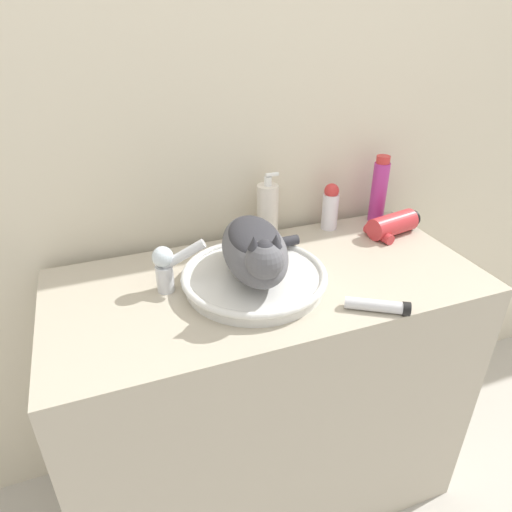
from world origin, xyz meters
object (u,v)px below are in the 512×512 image
Objects in this scene: deodorant_stick at (330,206)px; soap_pump_bottle at (268,212)px; cream_tube at (378,306)px; faucet at (168,265)px; hair_dryer at (392,225)px; shampoo_bottle_tall at (379,190)px; cat at (255,248)px.

deodorant_stick is 0.21m from soap_pump_bottle.
cream_tube is (0.10, -0.44, -0.07)m from soap_pump_bottle.
faucet is 0.75× the size of hair_dryer.
soap_pump_bottle is (-0.39, -0.00, -0.02)m from shampoo_bottle_tall.
faucet is 0.58m from deodorant_stick.
shampoo_bottle_tall is at bearing 57.19° from cream_tube.
cat is 0.53m from hair_dryer.
faucet is at bearing -151.85° from soap_pump_bottle.
soap_pump_bottle is at bearing 103.24° from cream_tube.
shampoo_bottle_tall is 0.54m from cream_tube.
soap_pump_bottle is 1.45× the size of cream_tube.
soap_pump_bottle reaches higher than cat.
deodorant_stick is 0.69× the size of shampoo_bottle_tall.
shampoo_bottle_tall is 0.39m from soap_pump_bottle.
cream_tube is (-0.11, -0.44, -0.06)m from deodorant_stick.
soap_pump_bottle reaches higher than cream_tube.
cat reaches higher than cream_tube.
deodorant_stick is 0.81× the size of hair_dryer.
deodorant_stick reaches higher than cream_tube.
soap_pump_bottle is at bearing 152.42° from hair_dryer.
deodorant_stick is (0.35, 0.25, -0.04)m from cat.
hair_dryer is at bearing -98.60° from shampoo_bottle_tall.
cat is 0.43m from deodorant_stick.
faucet is at bearing 149.36° from cream_tube.
cream_tube is at bearing -15.74° from faucet.
cat is 2.21× the size of deodorant_stick.
cat reaches higher than hair_dryer.
cat is 0.22m from faucet.
cream_tube is at bearing -76.76° from soap_pump_bottle.
soap_pump_bottle reaches higher than deodorant_stick.
hair_dryer reaches higher than cream_tube.
cat is 0.58m from shampoo_bottle_tall.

